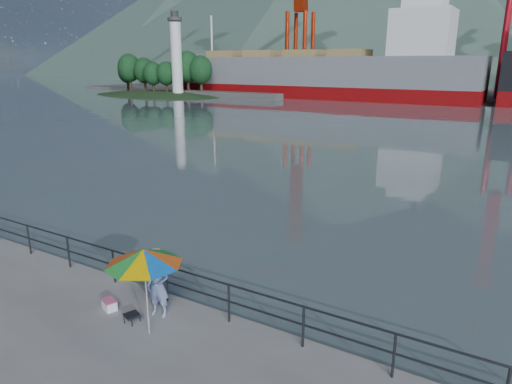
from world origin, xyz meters
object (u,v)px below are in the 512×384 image
(beach_umbrella, at_px, (144,257))
(fisherman, at_px, (158,285))
(cooler_bag, at_px, (109,305))
(bulk_carrier, at_px, (327,74))

(beach_umbrella, bearing_deg, fisherman, 115.88)
(fisherman, xyz_separation_m, beach_umbrella, (0.37, -0.76, 1.15))
(fisherman, relative_size, cooler_bag, 4.04)
(beach_umbrella, xyz_separation_m, bulk_carrier, (-25.44, 71.97, 2.10))
(fisherman, height_order, cooler_bag, fisherman)
(fisherman, height_order, beach_umbrella, beach_umbrella)
(bulk_carrier, bearing_deg, cooler_bag, -71.65)
(cooler_bag, bearing_deg, bulk_carrier, 128.85)
(fisherman, relative_size, beach_umbrella, 0.76)
(cooler_bag, bearing_deg, beach_umbrella, 10.62)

